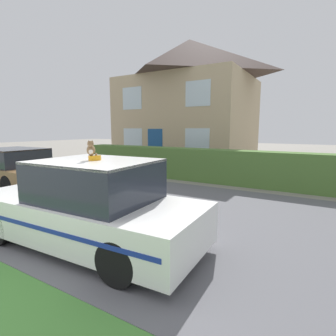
# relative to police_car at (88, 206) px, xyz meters

# --- Properties ---
(road_strip) EXTENTS (28.00, 6.80, 0.01)m
(road_strip) POSITION_rel_police_car_xyz_m (0.15, 2.21, -0.71)
(road_strip) COLOR #5B5B60
(road_strip) RESTS_ON ground
(garden_hedge) EXTENTS (12.73, 0.80, 1.30)m
(garden_hedge) POSITION_rel_police_car_xyz_m (-0.08, 6.56, -0.07)
(garden_hedge) COLOR #4C7233
(garden_hedge) RESTS_ON ground
(police_car) EXTENTS (4.46, 1.94, 1.63)m
(police_car) POSITION_rel_police_car_xyz_m (0.00, 0.00, 0.00)
(police_car) COLOR black
(police_car) RESTS_ON road_strip
(cat) EXTENTS (0.25, 0.30, 0.27)m
(cat) POSITION_rel_police_car_xyz_m (0.17, -0.04, 1.03)
(cat) COLOR brown
(cat) RESTS_ON police_car
(neighbour_car_near) EXTENTS (4.50, 1.87, 1.40)m
(neighbour_car_near) POSITION_rel_police_car_xyz_m (-6.03, 1.93, -0.04)
(neighbour_car_near) COLOR black
(neighbour_car_near) RESTS_ON road_strip
(house_left) EXTENTS (8.19, 6.88, 7.78)m
(house_left) POSITION_rel_police_car_xyz_m (-4.39, 12.82, 3.25)
(house_left) COLOR tan
(house_left) RESTS_ON ground
(wheelie_bin) EXTENTS (0.75, 0.81, 1.03)m
(wheelie_bin) POSITION_rel_police_car_xyz_m (3.26, 7.02, -0.20)
(wheelie_bin) COLOR #23662D
(wheelie_bin) RESTS_ON ground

